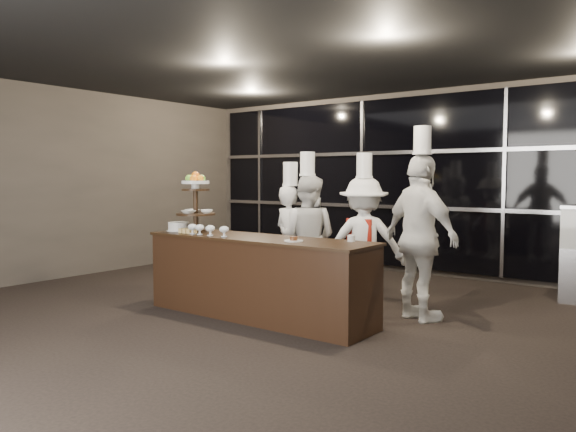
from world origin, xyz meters
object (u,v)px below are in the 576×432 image
Objects in this scene: display_stand at (196,198)px; chef_c at (364,241)px; chef_a at (290,240)px; layer_cake at (179,227)px; buffet_counter at (258,277)px; chef_d at (421,237)px; chef_b at (307,237)px.

display_stand is 0.39× the size of chef_c.
chef_a is at bearing -167.93° from chef_c.
chef_c reaches higher than layer_cake.
layer_cake is at bearing -177.73° from buffet_counter.
layer_cake is 0.17× the size of chef_a.
chef_c is 0.88× the size of chef_d.
layer_cake is at bearing -169.14° from display_stand.
layer_cake is 0.14× the size of chef_d.
chef_b is at bearing 95.02° from buffet_counter.
chef_d is at bearing -0.82° from chef_a.
chef_c is at bearing 61.18° from buffet_counter.
buffet_counter is at bearing -84.98° from chef_b.
chef_d is at bearing -15.36° from chef_c.
chef_b is 0.89× the size of chef_d.
chef_b is at bearing -171.90° from chef_c.
layer_cake reaches higher than buffet_counter.
buffet_counter is 1.17m from chef_b.
chef_d reaches higher than chef_b.
buffet_counter is 1.43m from chef_c.
buffet_counter is 1.36m from layer_cake.
chef_a is 0.93× the size of chef_b.
chef_d is (2.78, 1.04, -0.03)m from layer_cake.
chef_a is (-0.30, 1.01, 0.31)m from buffet_counter.
display_stand is (-1.00, -0.00, 0.87)m from buffet_counter.
display_stand is 1.35m from chef_a.
layer_cake is at bearing -159.56° from chef_d.
chef_c is at bearing 33.34° from layer_cake.
buffet_counter is at bearing -118.82° from chef_c.
display_stand is 0.42× the size of chef_a.
chef_d is at bearing -4.39° from chef_b.
chef_d is (1.52, 0.99, 0.47)m from buffet_counter.
layer_cake is at bearing -146.66° from chef_c.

